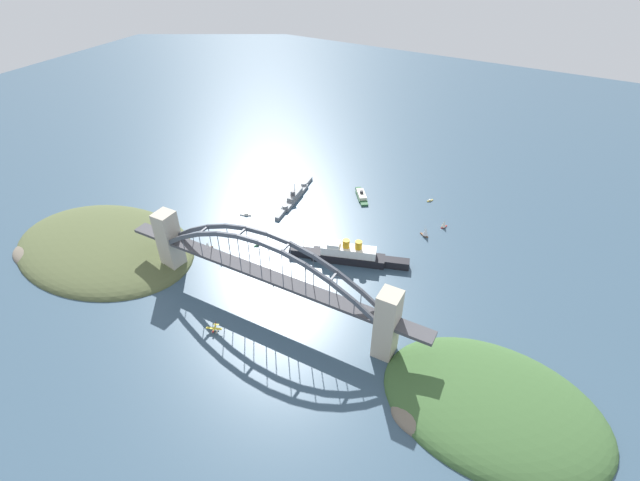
{
  "coord_description": "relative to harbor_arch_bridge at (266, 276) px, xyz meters",
  "views": [
    {
      "loc": [
        152.28,
        -199.91,
        246.19
      ],
      "look_at": [
        0.0,
        78.81,
        8.0
      ],
      "focal_mm": 26.25,
      "sensor_mm": 36.0,
      "label": 1
    }
  ],
  "objects": [
    {
      "name": "small_boat_0",
      "position": [
        73.61,
        138.8,
        -24.03
      ],
      "size": [
        8.35,
        6.18,
        10.32
      ],
      "color": "brown",
      "rests_on": "ground"
    },
    {
      "name": "small_boat_2",
      "position": [
        -64.53,
        26.2,
        -23.7
      ],
      "size": [
        5.74,
        9.38,
        11.0
      ],
      "color": "#2D6B3D",
      "rests_on": "ground"
    },
    {
      "name": "channel_marker_buoy",
      "position": [
        -8.66,
        27.61,
        -27.66
      ],
      "size": [
        2.2,
        2.2,
        2.75
      ],
      "color": "red",
      "rests_on": "ground"
    },
    {
      "name": "small_boat_3",
      "position": [
        -83.43,
        31.3,
        -24.76
      ],
      "size": [
        5.48,
        7.67,
        8.46
      ],
      "color": "brown",
      "rests_on": "ground"
    },
    {
      "name": "seaplane_taxiing_near_bridge",
      "position": [
        -18.91,
        -39.51,
        -26.47
      ],
      "size": [
        11.06,
        8.12,
        5.14
      ],
      "color": "#B7B7B2",
      "rests_on": "ground"
    },
    {
      "name": "ocean_liner",
      "position": [
        29.29,
        74.74,
        -22.27
      ],
      "size": [
        97.29,
        37.94,
        21.17
      ],
      "color": "black",
      "rests_on": "ground"
    },
    {
      "name": "harbor_ferry_steamer",
      "position": [
        -3.26,
        171.2,
        -26.6
      ],
      "size": [
        25.37,
        31.76,
        7.34
      ],
      "color": "#23512D",
      "rests_on": "ground"
    },
    {
      "name": "small_boat_5",
      "position": [
        84.16,
        159.49,
        -25.04
      ],
      "size": [
        5.29,
        6.76,
        8.07
      ],
      "color": "#B2231E",
      "rests_on": "ground"
    },
    {
      "name": "ground_plane",
      "position": [
        0.0,
        -0.0,
        -28.78
      ],
      "size": [
        1400.0,
        1400.0,
        0.0
      ],
      "primitive_type": "plane",
      "color": "#385166"
    },
    {
      "name": "small_boat_7",
      "position": [
        -49.21,
        56.3,
        -28.07
      ],
      "size": [
        4.07,
        7.67,
        2.0
      ],
      "color": "#2D6B3D",
      "rests_on": "ground"
    },
    {
      "name": "harbor_arch_bridge",
      "position": [
        0.0,
        0.0,
        0.0
      ],
      "size": [
        244.18,
        14.81,
        63.42
      ],
      "color": "#BCB29E",
      "rests_on": "ground"
    },
    {
      "name": "small_boat_6",
      "position": [
        -85.97,
        89.63,
        -27.92
      ],
      "size": [
        10.77,
        5.4,
        2.43
      ],
      "color": "silver",
      "rests_on": "ground"
    },
    {
      "name": "small_boat_4",
      "position": [
        59.12,
        197.54,
        -28.1
      ],
      "size": [
        4.77,
        6.74,
        1.92
      ],
      "color": "gold",
      "rests_on": "ground"
    },
    {
      "name": "headland_west_shore",
      "position": [
        -164.32,
        -11.63,
        -28.78
      ],
      "size": [
        169.34,
        119.96,
        22.4
      ],
      "color": "#515B38",
      "rests_on": "ground"
    },
    {
      "name": "naval_cruiser",
      "position": [
        -60.45,
        136.79,
        -25.95
      ],
      "size": [
        14.4,
        83.55,
        16.87
      ],
      "color": "gray",
      "rests_on": "ground"
    },
    {
      "name": "small_boat_1",
      "position": [
        -48.65,
        24.71,
        -27.84
      ],
      "size": [
        12.62,
        4.74,
        2.61
      ],
      "color": "brown",
      "rests_on": "ground"
    },
    {
      "name": "headland_east_shore",
      "position": [
        162.9,
        -9.06,
        -28.78
      ],
      "size": [
        133.94,
        98.04,
        23.07
      ],
      "color": "#3D6033",
      "rests_on": "ground"
    },
    {
      "name": "small_boat_8",
      "position": [
        -12.23,
        24.41,
        -24.65
      ],
      "size": [
        5.93,
        7.35,
        8.82
      ],
      "color": "brown",
      "rests_on": "ground"
    }
  ]
}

